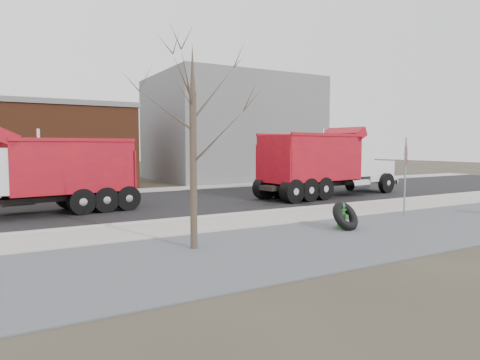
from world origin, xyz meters
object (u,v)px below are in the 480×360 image
truck_tire (345,216)px  dump_truck_red_a (326,162)px  fire_hydrant (341,217)px  dump_truck_red_b (44,172)px  stop_sign (406,163)px

truck_tire → dump_truck_red_a: dump_truck_red_a is taller
dump_truck_red_a → fire_hydrant: bearing=-135.5°
fire_hydrant → dump_truck_red_b: size_ratio=0.11×
stop_sign → dump_truck_red_b: bearing=125.9°
dump_truck_red_b → fire_hydrant: bearing=128.2°
stop_sign → dump_truck_red_a: size_ratio=0.33×
stop_sign → truck_tire: bearing=170.3°
fire_hydrant → dump_truck_red_b: bearing=130.4°
fire_hydrant → dump_truck_red_a: 9.07m
truck_tire → stop_sign: bearing=14.1°
truck_tire → dump_truck_red_b: 11.30m
fire_hydrant → dump_truck_red_a: dump_truck_red_a is taller
truck_tire → dump_truck_red_a: bearing=53.0°
fire_hydrant → stop_sign: (3.95, 0.82, 1.60)m
stop_sign → dump_truck_red_a: dump_truck_red_a is taller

